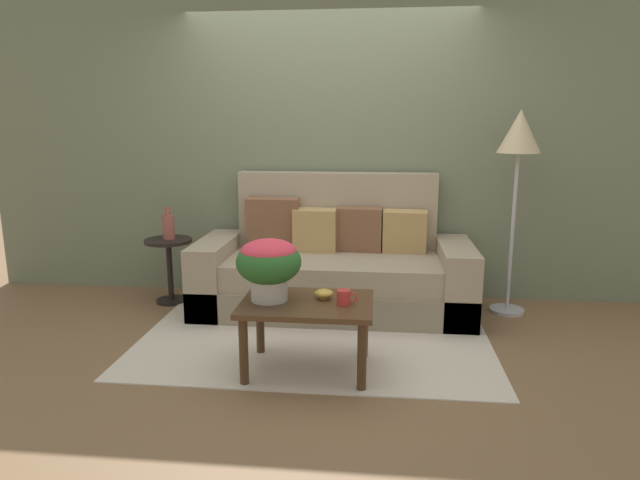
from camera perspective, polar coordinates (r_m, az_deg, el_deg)
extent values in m
plane|color=brown|center=(4.21, -0.47, -9.86)|extent=(14.00, 14.00, 0.00)
cube|color=slate|center=(5.04, 0.98, 9.94)|extent=(6.40, 0.12, 2.77)
cube|color=beige|center=(4.29, -0.34, -9.36)|extent=(2.55, 1.96, 0.01)
cube|color=gray|center=(4.70, 1.36, -5.81)|extent=(2.28, 0.91, 0.26)
cube|color=gray|center=(4.61, 1.35, -3.12)|extent=(1.73, 0.82, 0.21)
cube|color=gray|center=(4.93, 1.74, 1.71)|extent=(1.73, 0.16, 0.90)
cube|color=gray|center=(4.83, -10.59, -3.42)|extent=(0.27, 0.91, 0.60)
cube|color=gray|center=(4.68, 13.73, -4.07)|extent=(0.27, 0.91, 0.60)
cube|color=tan|center=(4.78, -0.50, 1.01)|extent=(0.38, 0.21, 0.38)
cube|color=brown|center=(4.86, -4.86, 1.67)|extent=(0.46, 0.17, 0.47)
cube|color=tan|center=(4.77, 8.69, 0.84)|extent=(0.38, 0.20, 0.38)
cube|color=brown|center=(4.78, 4.06, 1.07)|extent=(0.39, 0.17, 0.39)
cylinder|color=#442D1B|center=(3.44, -7.85, -11.28)|extent=(0.06, 0.06, 0.43)
cylinder|color=#442D1B|center=(3.35, 4.32, -11.87)|extent=(0.06, 0.06, 0.43)
cylinder|color=#442D1B|center=(3.87, -6.17, -8.53)|extent=(0.06, 0.06, 0.43)
cylinder|color=#442D1B|center=(3.79, 4.55, -8.95)|extent=(0.06, 0.06, 0.43)
cube|color=#4C331E|center=(3.51, -1.35, -6.60)|extent=(0.83, 0.59, 0.03)
cylinder|color=black|center=(5.14, -14.99, -6.01)|extent=(0.26, 0.26, 0.03)
cylinder|color=black|center=(5.06, -15.16, -3.10)|extent=(0.05, 0.05, 0.52)
cylinder|color=black|center=(5.00, -15.33, -0.08)|extent=(0.41, 0.41, 0.03)
cylinder|color=#B2B2B7|center=(4.97, 18.62, -6.84)|extent=(0.28, 0.28, 0.03)
cylinder|color=#B2B2B7|center=(4.80, 19.15, 0.69)|extent=(0.03, 0.03, 1.30)
cone|color=#C6B289|center=(4.72, 19.85, 10.47)|extent=(0.34, 0.34, 0.34)
cylinder|color=#B7B2A8|center=(3.53, -5.24, -4.93)|extent=(0.23, 0.23, 0.16)
ellipsoid|color=#286028|center=(3.48, -5.29, -2.28)|extent=(0.41, 0.41, 0.28)
ellipsoid|color=#DB384C|center=(3.47, -5.32, -1.18)|extent=(0.35, 0.35, 0.15)
cylinder|color=red|center=(3.44, 2.44, -5.90)|extent=(0.08, 0.08, 0.09)
torus|color=red|center=(3.44, 3.34, -5.92)|extent=(0.06, 0.01, 0.06)
cylinder|color=gold|center=(3.56, 0.40, -5.89)|extent=(0.05, 0.05, 0.02)
ellipsoid|color=gold|center=(3.55, 0.40, -5.49)|extent=(0.12, 0.12, 0.05)
cylinder|color=#934C42|center=(4.98, -15.29, 1.30)|extent=(0.10, 0.10, 0.21)
cylinder|color=#934C42|center=(4.96, -15.38, 2.88)|extent=(0.05, 0.05, 0.07)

